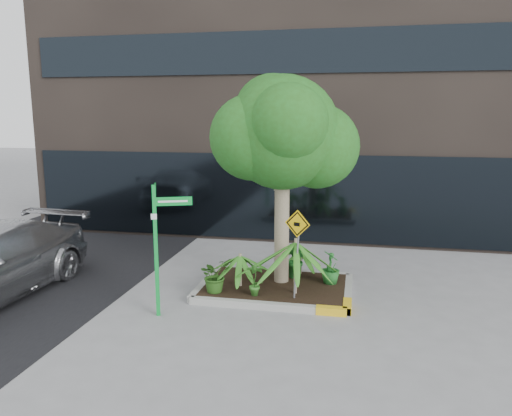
# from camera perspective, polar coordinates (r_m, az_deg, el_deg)

# --- Properties ---
(ground) EXTENTS (80.00, 80.00, 0.00)m
(ground) POSITION_cam_1_polar(r_m,az_deg,el_deg) (11.01, 0.90, -9.90)
(ground) COLOR gray
(ground) RESTS_ON ground
(asphalt_road) EXTENTS (7.00, 80.00, 0.01)m
(asphalt_road) POSITION_cam_1_polar(r_m,az_deg,el_deg) (13.72, -27.05, -6.87)
(asphalt_road) COLOR black
(asphalt_road) RESTS_ON ground
(building) EXTENTS (18.00, 8.00, 15.00)m
(building) POSITION_cam_1_polar(r_m,az_deg,el_deg) (19.02, 7.71, 21.65)
(building) COLOR #2D2621
(building) RESTS_ON ground
(planter) EXTENTS (3.35, 2.36, 0.15)m
(planter) POSITION_cam_1_polar(r_m,az_deg,el_deg) (11.19, 2.35, -9.00)
(planter) COLOR #9E9E99
(planter) RESTS_ON ground
(tree) EXTENTS (3.17, 2.82, 4.76)m
(tree) POSITION_cam_1_polar(r_m,az_deg,el_deg) (10.83, 3.07, 8.60)
(tree) COLOR gray
(tree) RESTS_ON ground
(palm_front) EXTENTS (1.34, 1.34, 1.49)m
(palm_front) POSITION_cam_1_polar(r_m,az_deg,el_deg) (10.38, 4.58, -3.89)
(palm_front) COLOR gray
(palm_front) RESTS_ON ground
(palm_left) EXTENTS (0.82, 0.82, 0.92)m
(palm_left) POSITION_cam_1_polar(r_m,az_deg,el_deg) (10.92, -1.84, -5.47)
(palm_left) COLOR gray
(palm_left) RESTS_ON ground
(palm_back) EXTENTS (0.73, 0.73, 0.81)m
(palm_back) POSITION_cam_1_polar(r_m,az_deg,el_deg) (11.80, 5.11, -4.65)
(palm_back) COLOR gray
(palm_back) RESTS_ON ground
(shrub_a) EXTENTS (0.91, 0.91, 0.73)m
(shrub_a) POSITION_cam_1_polar(r_m,az_deg,el_deg) (10.69, -4.71, -7.65)
(shrub_a) COLOR #255117
(shrub_a) RESTS_ON planter
(shrub_b) EXTENTS (0.54, 0.54, 0.74)m
(shrub_b) POSITION_cam_1_polar(r_m,az_deg,el_deg) (11.29, 8.53, -6.70)
(shrub_b) COLOR #1F6724
(shrub_b) RESTS_ON planter
(shrub_c) EXTENTS (0.39, 0.39, 0.71)m
(shrub_c) POSITION_cam_1_polar(r_m,az_deg,el_deg) (10.44, -0.09, -8.12)
(shrub_c) COLOR #317423
(shrub_c) RESTS_ON planter
(shrub_d) EXTENTS (0.65, 0.65, 0.85)m
(shrub_d) POSITION_cam_1_polar(r_m,az_deg,el_deg) (11.51, 4.58, -5.99)
(shrub_d) COLOR #19591E
(shrub_d) RESTS_ON planter
(street_sign_post) EXTENTS (0.93, 0.73, 2.58)m
(street_sign_post) POSITION_cam_1_polar(r_m,az_deg,el_deg) (9.72, -11.11, -3.09)
(street_sign_post) COLOR #0E9D36
(street_sign_post) RESTS_ON ground
(cattle_sign) EXTENTS (0.53, 0.24, 1.84)m
(cattle_sign) POSITION_cam_1_polar(r_m,az_deg,el_deg) (10.13, 4.73, -3.52)
(cattle_sign) COLOR slate
(cattle_sign) RESTS_ON ground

